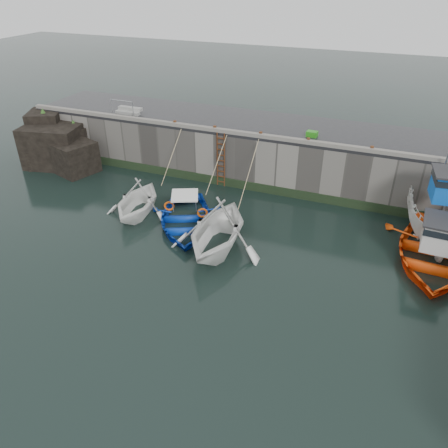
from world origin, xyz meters
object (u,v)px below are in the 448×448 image
at_px(boat_far_orange, 434,252).
at_px(fish_crate, 312,134).
at_px(ladder, 221,160).
at_px(bollard_b, 215,128).
at_px(boat_near_blue, 186,225).
at_px(bollard_d, 308,141).
at_px(boat_far_white, 438,216).
at_px(boat_near_blacktrim, 218,248).
at_px(bollard_e, 372,149).
at_px(boat_near_white, 139,214).
at_px(bollard_a, 175,123).
at_px(bollard_c, 261,134).

xyz_separation_m(boat_far_orange, fish_crate, (-6.73, 4.91, 2.86)).
distance_m(ladder, bollard_b, 1.81).
bearing_deg(ladder, bollard_b, 146.14).
bearing_deg(ladder, fish_crate, 16.47).
height_order(boat_near_blue, fish_crate, fish_crate).
xyz_separation_m(boat_far_orange, bollard_d, (-6.70, 3.84, 2.86)).
relative_size(boat_near_blue, boat_far_white, 0.76).
xyz_separation_m(boat_near_blue, boat_near_blacktrim, (2.28, -1.32, 0.00)).
relative_size(boat_far_white, bollard_e, 25.53).
distance_m(boat_far_orange, bollard_b, 12.92).
bearing_deg(boat_near_white, boat_near_blacktrim, -24.42).
relative_size(boat_near_white, boat_near_blacktrim, 0.80).
relative_size(ladder, boat_near_blue, 0.59).
xyz_separation_m(boat_near_blacktrim, boat_far_orange, (9.13, 2.68, 0.44)).
bearing_deg(bollard_e, ladder, -177.60).
relative_size(bollard_a, bollard_d, 1.00).
relative_size(fish_crate, bollard_a, 2.04).
relative_size(boat_near_blue, bollard_d, 19.36).
bearing_deg(boat_far_orange, boat_near_blacktrim, -161.01).
bearing_deg(bollard_b, ladder, -33.86).
height_order(boat_near_blue, bollard_e, bollard_e).
distance_m(boat_far_white, bollard_c, 9.72).
distance_m(boat_near_blue, boat_far_orange, 11.50).
bearing_deg(bollard_b, boat_near_white, -113.49).
relative_size(boat_far_white, fish_crate, 12.49).
bearing_deg(boat_near_white, fish_crate, 30.83).
distance_m(boat_near_blacktrim, bollard_b, 7.84).
xyz_separation_m(boat_near_blue, bollard_b, (-0.58, 5.19, 3.30)).
distance_m(bollard_a, bollard_d, 7.80).
bearing_deg(bollard_d, boat_far_white, -14.65).
relative_size(ladder, bollard_d, 11.43).
bearing_deg(boat_near_blacktrim, ladder, 106.97).
height_order(bollard_d, bollard_e, same).
bearing_deg(bollard_a, bollard_b, 0.00).
height_order(boat_near_white, bollard_d, bollard_d).
relative_size(boat_near_blue, bollard_c, 19.36).
distance_m(fish_crate, bollard_b, 5.38).
distance_m(ladder, boat_far_white, 11.60).
bearing_deg(boat_far_white, bollard_d, 159.02).
relative_size(ladder, bollard_a, 11.43).
height_order(boat_near_white, boat_far_white, boat_far_white).
relative_size(boat_near_white, boat_far_orange, 0.60).
relative_size(bollard_a, bollard_e, 1.00).
distance_m(bollard_b, bollard_e, 8.50).
distance_m(boat_far_white, bollard_a, 14.77).
relative_size(boat_near_white, bollard_e, 14.85).
bearing_deg(bollard_e, fish_crate, 161.63).
height_order(boat_near_blue, bollard_a, bollard_a).
bearing_deg(bollard_e, bollard_d, 180.00).
xyz_separation_m(ladder, fish_crate, (4.77, 1.41, 1.71)).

